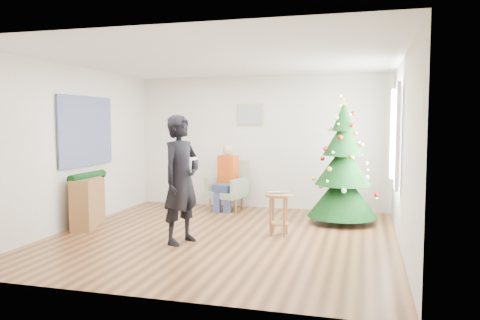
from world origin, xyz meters
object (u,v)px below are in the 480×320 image
(stool, at_px, (279,214))
(christmas_tree, at_px, (343,167))
(armchair, at_px, (228,192))
(standing_man, at_px, (181,179))
(console, at_px, (88,202))

(stool, bearing_deg, christmas_tree, 52.13)
(christmas_tree, height_order, armchair, christmas_tree)
(standing_man, bearing_deg, armchair, 22.24)
(christmas_tree, xyz_separation_m, standing_man, (-2.12, -1.91, -0.05))
(christmas_tree, distance_m, console, 4.25)
(console, bearing_deg, armchair, 30.20)
(christmas_tree, xyz_separation_m, armchair, (-2.19, 0.61, -0.60))
(christmas_tree, distance_m, standing_man, 2.86)
(christmas_tree, distance_m, armchair, 2.36)
(armchair, bearing_deg, console, -114.48)
(stool, distance_m, console, 3.12)
(stool, relative_size, standing_man, 0.35)
(armchair, bearing_deg, christmas_tree, 2.34)
(standing_man, height_order, console, standing_man)
(armchair, xyz_separation_m, console, (-1.80, -1.96, 0.05))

